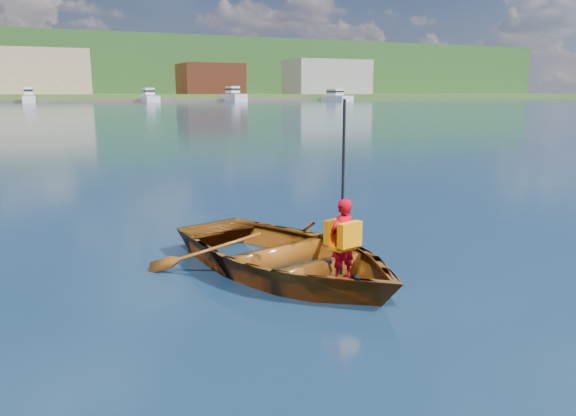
% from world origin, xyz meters
% --- Properties ---
extents(ground, '(600.00, 600.00, 0.00)m').
position_xyz_m(ground, '(0.00, 0.00, 0.00)').
color(ground, '#0F2444').
rests_on(ground, ground).
extents(rowboat, '(3.81, 4.53, 0.80)m').
position_xyz_m(rowboat, '(0.46, 0.66, 0.25)').
color(rowboat, '#653E0A').
rests_on(rowboat, ground).
extents(child_paddler, '(0.43, 0.43, 2.20)m').
position_xyz_m(child_paddler, '(0.88, -0.15, 0.64)').
color(child_paddler, '#AD020E').
rests_on(child_paddler, ground).
extents(shoreline, '(400.00, 140.00, 22.00)m').
position_xyz_m(shoreline, '(0.00, 236.61, 10.32)').
color(shoreline, '#3D5C22').
rests_on(shoreline, ground).
extents(dock, '(160.01, 4.50, 0.80)m').
position_xyz_m(dock, '(-9.86, 148.00, 0.40)').
color(dock, brown).
rests_on(dock, ground).
extents(waterfront_buildings, '(202.00, 16.00, 14.00)m').
position_xyz_m(waterfront_buildings, '(-7.74, 165.00, 7.74)').
color(waterfront_buildings, maroon).
rests_on(waterfront_buildings, ground).
extents(marina_yachts, '(147.51, 13.36, 4.41)m').
position_xyz_m(marina_yachts, '(9.13, 143.32, 1.40)').
color(marina_yachts, silver).
rests_on(marina_yachts, ground).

